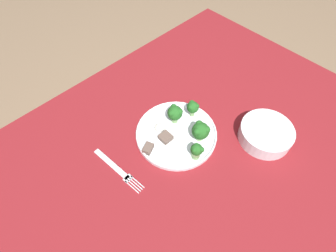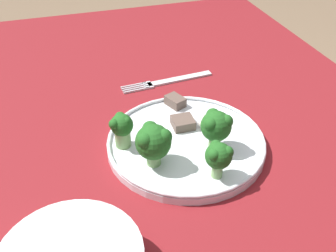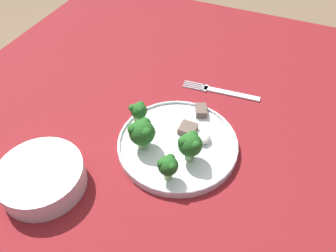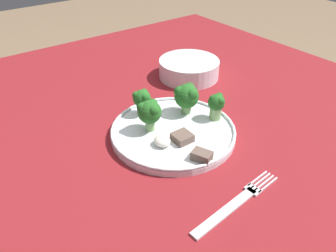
% 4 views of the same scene
% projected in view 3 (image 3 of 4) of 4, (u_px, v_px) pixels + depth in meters
% --- Properties ---
extents(table, '(1.24, 0.98, 0.71)m').
position_uv_depth(table, '(141.00, 157.00, 0.76)').
color(table, maroon).
rests_on(table, ground_plane).
extents(dinner_plate, '(0.24, 0.24, 0.02)m').
position_uv_depth(dinner_plate, '(178.00, 144.00, 0.66)').
color(dinner_plate, white).
rests_on(dinner_plate, table).
extents(fork, '(0.03, 0.19, 0.00)m').
position_uv_depth(fork, '(221.00, 92.00, 0.78)').
color(fork, silver).
rests_on(fork, table).
extents(cream_bowl, '(0.15, 0.15, 0.05)m').
position_uv_depth(cream_bowl, '(42.00, 178.00, 0.59)').
color(cream_bowl, silver).
rests_on(cream_bowl, table).
extents(broccoli_floret_near_rim_left, '(0.05, 0.05, 0.06)m').
position_uv_depth(broccoli_floret_near_rim_left, '(190.00, 145.00, 0.60)').
color(broccoli_floret_near_rim_left, '#7FA866').
rests_on(broccoli_floret_near_rim_left, dinner_plate).
extents(broccoli_floret_center_left, '(0.03, 0.03, 0.06)m').
position_uv_depth(broccoli_floret_center_left, '(138.00, 112.00, 0.67)').
color(broccoli_floret_center_left, '#7FA866').
rests_on(broccoli_floret_center_left, dinner_plate).
extents(broccoli_floret_back_left, '(0.04, 0.04, 0.06)m').
position_uv_depth(broccoli_floret_back_left, '(168.00, 166.00, 0.58)').
color(broccoli_floret_back_left, '#7FA866').
rests_on(broccoli_floret_back_left, dinner_plate).
extents(broccoli_floret_front_left, '(0.05, 0.05, 0.06)m').
position_uv_depth(broccoli_floret_front_left, '(142.00, 132.00, 0.63)').
color(broccoli_floret_front_left, '#7FA866').
rests_on(broccoli_floret_front_left, dinner_plate).
extents(meat_slice_front_slice, '(0.03, 0.03, 0.01)m').
position_uv_depth(meat_slice_front_slice, '(188.00, 129.00, 0.68)').
color(meat_slice_front_slice, brown).
rests_on(meat_slice_front_slice, dinner_plate).
extents(meat_slice_middle_slice, '(0.04, 0.03, 0.02)m').
position_uv_depth(meat_slice_middle_slice, '(201.00, 110.00, 0.71)').
color(meat_slice_middle_slice, brown).
rests_on(meat_slice_middle_slice, dinner_plate).
extents(sauce_dollop, '(0.03, 0.03, 0.02)m').
position_uv_depth(sauce_dollop, '(203.00, 138.00, 0.66)').
color(sauce_dollop, silver).
rests_on(sauce_dollop, dinner_plate).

